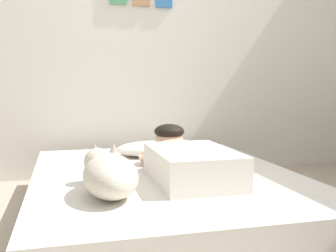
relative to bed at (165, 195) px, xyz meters
name	(u,v)px	position (x,y,z in m)	size (l,w,h in m)	color
ground_plane	(202,244)	(0.08, -0.47, -0.13)	(12.02, 12.02, 0.00)	tan
back_wall	(140,33)	(0.08, 1.22, 1.12)	(4.01, 0.12, 2.50)	silver
bed	(165,195)	(0.00, 0.00, 0.00)	(1.59, 2.02, 0.27)	gray
pillow	(151,149)	(0.04, 0.57, 0.19)	(0.52, 0.32, 0.11)	white
person_lying	(185,158)	(0.09, -0.12, 0.24)	(0.43, 0.92, 0.27)	silver
dog	(109,174)	(-0.38, -0.40, 0.24)	(0.26, 0.57, 0.21)	beige
coffee_cup	(176,152)	(0.20, 0.46, 0.18)	(0.12, 0.09, 0.07)	teal
cell_phone	(237,188)	(0.27, -0.46, 0.14)	(0.07, 0.14, 0.01)	black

